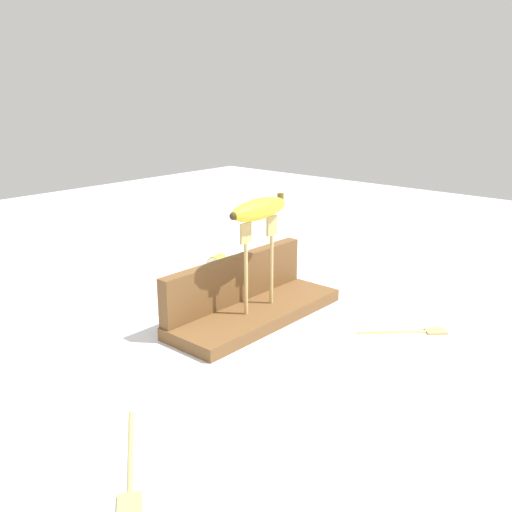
# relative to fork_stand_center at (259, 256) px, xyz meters

# --- Properties ---
(ground_plane) EXTENTS (3.00, 3.00, 0.00)m
(ground_plane) POSITION_rel_fork_stand_center_xyz_m (-0.00, 0.01, -0.13)
(ground_plane) COLOR silver
(wooden_board) EXTENTS (0.36, 0.13, 0.02)m
(wooden_board) POSITION_rel_fork_stand_center_xyz_m (-0.00, 0.01, -0.11)
(wooden_board) COLOR brown
(wooden_board) RESTS_ON ground
(board_backstop) EXTENTS (0.36, 0.02, 0.09)m
(board_backstop) POSITION_rel_fork_stand_center_xyz_m (-0.00, 0.06, -0.06)
(board_backstop) COLOR brown
(board_backstop) RESTS_ON wooden_board
(fork_stand_center) EXTENTS (0.10, 0.01, 0.17)m
(fork_stand_center) POSITION_rel_fork_stand_center_xyz_m (0.00, 0.00, 0.00)
(fork_stand_center) COLOR tan
(fork_stand_center) RESTS_ON wooden_board
(banana_raised_center) EXTENTS (0.15, 0.05, 0.04)m
(banana_raised_center) POSITION_rel_fork_stand_center_xyz_m (-0.00, -0.00, 0.09)
(banana_raised_center) COLOR yellow
(banana_raised_center) RESTS_ON fork_stand_center
(fork_fallen_near) EXTENTS (0.13, 0.17, 0.01)m
(fork_fallen_near) POSITION_rel_fork_stand_center_xyz_m (-0.42, -0.18, -0.12)
(fork_fallen_near) COLOR tan
(fork_fallen_near) RESTS_ON ground
(fork_fallen_far) EXTENTS (0.12, 0.13, 0.01)m
(fork_fallen_far) POSITION_rel_fork_stand_center_xyz_m (0.14, -0.25, -0.12)
(fork_fallen_far) COLOR tan
(fork_fallen_far) RESTS_ON ground
(banana_chunk_near) EXTENTS (0.04, 0.04, 0.04)m
(banana_chunk_near) POSITION_rel_fork_stand_center_xyz_m (0.16, 0.27, -0.11)
(banana_chunk_near) COLOR #B2C138
(banana_chunk_near) RESTS_ON ground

